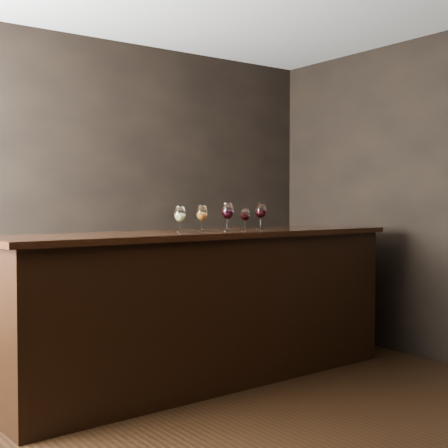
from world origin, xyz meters
TOP-DOWN VIEW (x-y plane):
  - ground at (0.00, 0.00)m, footprint 5.00×5.00m
  - room_shell at (-0.23, 0.11)m, footprint 5.02×4.52m
  - bar_counter at (0.54, 1.01)m, footprint 3.18×0.81m
  - bar_top at (0.54, 1.01)m, footprint 3.29×0.89m
  - back_bar_shelf at (0.22, 2.03)m, footprint 2.49×0.40m
  - glass_white at (0.29, 0.99)m, footprint 0.08×0.08m
  - glass_amber at (0.50, 1.02)m, footprint 0.08×0.08m
  - glass_red_a at (0.71, 0.97)m, footprint 0.09×0.09m
  - glass_red_b at (0.89, 0.99)m, footprint 0.07×0.07m
  - glass_red_c at (1.10, 1.05)m, footprint 0.09×0.09m

SIDE VIEW (x-z plane):
  - ground at x=0.00m, z-range 0.00..0.00m
  - back_bar_shelf at x=0.22m, z-range 0.00..0.90m
  - bar_counter at x=0.54m, z-range 0.00..1.10m
  - bar_top at x=0.54m, z-range 1.10..1.15m
  - glass_red_b at x=0.89m, z-range 1.18..1.35m
  - glass_white at x=0.29m, z-range 1.18..1.37m
  - glass_amber at x=0.50m, z-range 1.18..1.37m
  - glass_red_c at x=1.10m, z-range 1.18..1.40m
  - glass_red_a at x=0.71m, z-range 1.18..1.40m
  - room_shell at x=-0.23m, z-range 0.40..3.21m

